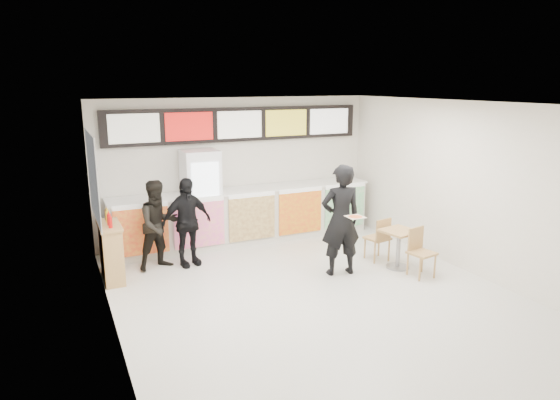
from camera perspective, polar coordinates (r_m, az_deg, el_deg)
floor at (r=8.03m, az=4.14°, el=-10.99°), size 7.00×7.00×0.00m
ceiling at (r=7.33m, az=4.54°, el=10.91°), size 7.00×7.00×0.00m
wall_back at (r=10.67m, az=-4.80°, el=3.56°), size 6.00×0.00×6.00m
wall_left at (r=6.67m, az=-18.89°, el=-3.11°), size 0.00×7.00×7.00m
wall_right at (r=9.34m, az=20.67°, el=1.33°), size 0.00×7.00×7.00m
service_counter at (r=10.50m, az=-3.94°, el=-1.78°), size 5.56×0.77×1.14m
menu_board at (r=10.47m, az=-4.73°, el=8.61°), size 5.50×0.14×0.70m
drinks_fridge at (r=10.13m, az=-8.96°, el=0.02°), size 0.70×0.67×2.00m
mirror_panel at (r=9.00m, az=-20.63°, el=2.53°), size 0.01×2.00×1.50m
customer_main at (r=8.69m, az=6.95°, el=-2.30°), size 0.78×0.57×1.96m
customer_left at (r=9.19m, az=-13.68°, el=-2.78°), size 0.92×0.80×1.63m
customer_mid at (r=9.23m, az=-10.63°, el=-2.51°), size 1.02×0.59×1.64m
pizza_slice at (r=8.27m, az=8.61°, el=-1.87°), size 0.36×0.36×0.02m
cafe_table at (r=9.28m, az=13.42°, el=-4.67°), size 0.67×1.49×0.85m
condiment_ledge at (r=8.96m, az=-18.72°, el=-5.61°), size 0.36×0.88×1.18m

